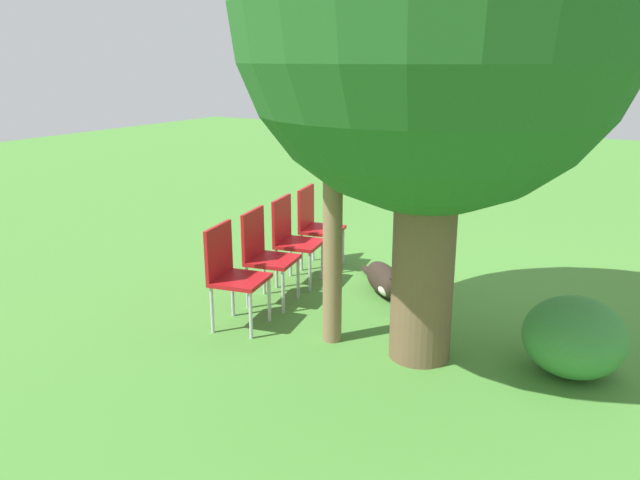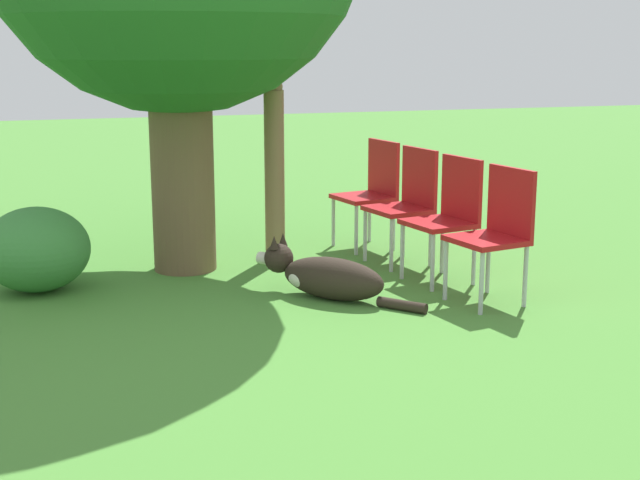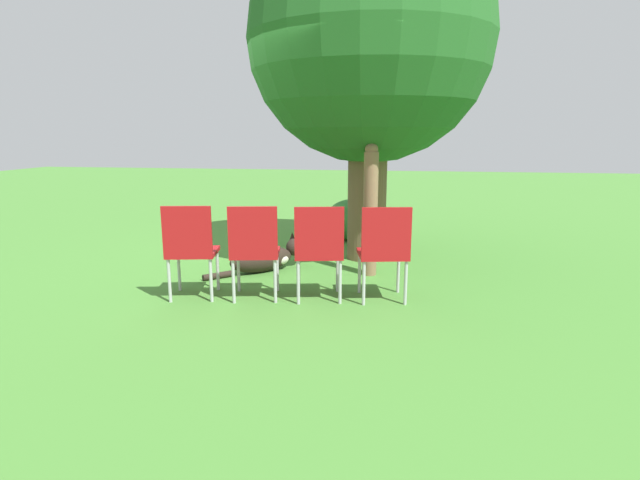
# 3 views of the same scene
# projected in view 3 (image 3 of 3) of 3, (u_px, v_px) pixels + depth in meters

# --- Properties ---
(ground_plane) EXTENTS (30.00, 30.00, 0.00)m
(ground_plane) POSITION_uv_depth(u_px,v_px,m) (296.00, 257.00, 6.28)
(ground_plane) COLOR #478433
(oak_tree) EXTENTS (2.82, 2.82, 3.99)m
(oak_tree) POSITION_uv_depth(u_px,v_px,m) (370.00, 42.00, 5.71)
(oak_tree) COLOR brown
(oak_tree) RESTS_ON ground_plane
(dog) EXTENTS (0.92, 1.00, 0.40)m
(dog) POSITION_uv_depth(u_px,v_px,m) (267.00, 258.00, 5.63)
(dog) COLOR #2D231C
(dog) RESTS_ON ground_plane
(fence_post) EXTENTS (0.16, 0.16, 1.43)m
(fence_post) POSITION_uv_depth(u_px,v_px,m) (370.00, 210.00, 5.37)
(fence_post) COLOR #846647
(fence_post) RESTS_ON ground_plane
(red_chair_0) EXTENTS (0.50, 0.51, 0.90)m
(red_chair_0) POSITION_uv_depth(u_px,v_px,m) (191.00, 246.00, 4.60)
(red_chair_0) COLOR #B21419
(red_chair_0) RESTS_ON ground_plane
(red_chair_1) EXTENTS (0.50, 0.51, 0.90)m
(red_chair_1) POSITION_uv_depth(u_px,v_px,m) (254.00, 246.00, 4.58)
(red_chair_1) COLOR #B21419
(red_chair_1) RESTS_ON ground_plane
(red_chair_2) EXTENTS (0.50, 0.51, 0.90)m
(red_chair_2) POSITION_uv_depth(u_px,v_px,m) (319.00, 247.00, 4.55)
(red_chair_2) COLOR #B21419
(red_chair_2) RESTS_ON ground_plane
(red_chair_3) EXTENTS (0.50, 0.51, 0.90)m
(red_chair_3) POSITION_uv_depth(u_px,v_px,m) (384.00, 248.00, 4.53)
(red_chair_3) COLOR #B21419
(red_chair_3) RESTS_ON ground_plane
(low_shrub) EXTENTS (0.74, 0.74, 0.59)m
(low_shrub) POSITION_uv_depth(u_px,v_px,m) (351.00, 220.00, 7.27)
(low_shrub) COLOR #3D843D
(low_shrub) RESTS_ON ground_plane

